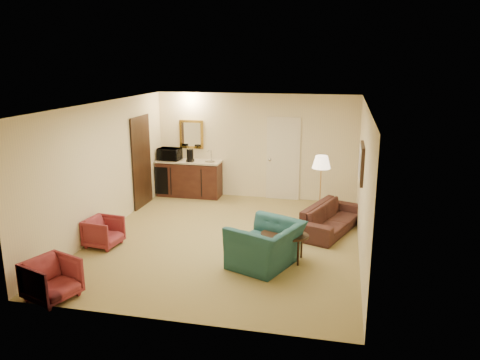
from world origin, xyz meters
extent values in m
plane|color=#9C894F|center=(0.00, 0.00, 0.00)|extent=(6.00, 6.00, 0.00)
cube|color=beige|center=(0.00, 3.00, 1.30)|extent=(5.00, 0.02, 2.60)
cube|color=beige|center=(-2.50, 0.00, 1.30)|extent=(0.02, 6.00, 2.60)
cube|color=beige|center=(2.50, 0.00, 1.30)|extent=(0.02, 6.00, 2.60)
cube|color=white|center=(0.00, 0.00, 2.60)|extent=(5.00, 6.00, 0.02)
cube|color=beige|center=(0.70, 2.97, 1.02)|extent=(0.82, 0.06, 2.05)
cube|color=black|center=(-2.47, 1.70, 1.05)|extent=(0.06, 0.98, 2.10)
cube|color=gold|center=(-1.65, 2.97, 1.55)|extent=(0.62, 0.04, 0.72)
cube|color=black|center=(2.46, 0.40, 1.55)|extent=(0.06, 0.90, 0.70)
cube|color=#3D1D13|center=(-1.65, 2.72, 0.46)|extent=(1.64, 0.58, 0.92)
imported|color=black|center=(1.95, 0.91, 0.37)|extent=(1.16, 1.94, 0.73)
imported|color=#215352|center=(0.94, -1.00, 0.50)|extent=(1.11, 1.34, 1.00)
imported|color=maroon|center=(-2.15, -0.81, 0.30)|extent=(0.61, 0.64, 0.60)
imported|color=maroon|center=(-1.90, -2.80, 0.33)|extent=(0.79, 0.82, 0.67)
cube|color=black|center=(1.22, -0.70, 0.24)|extent=(0.88, 0.63, 0.48)
cube|color=gold|center=(1.70, 1.40, 0.73)|extent=(0.43, 0.43, 1.46)
cylinder|color=black|center=(-1.00, 2.65, 0.13)|extent=(0.26, 0.26, 0.27)
imported|color=black|center=(-2.15, 2.69, 1.11)|extent=(0.58, 0.35, 0.38)
cylinder|color=black|center=(-1.58, 2.62, 1.08)|extent=(0.21, 0.21, 0.31)
camera|label=1|loc=(2.10, -8.24, 3.39)|focal=35.00mm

